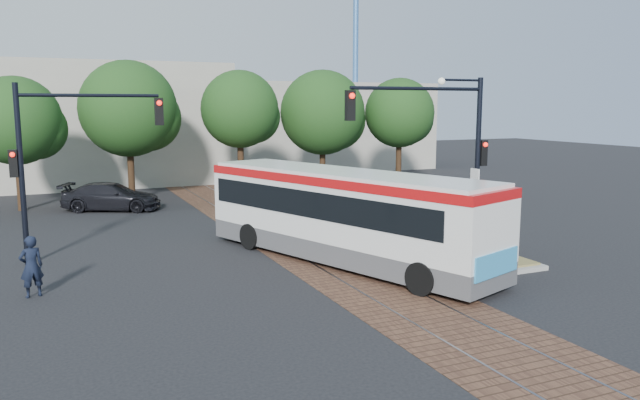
{
  "coord_description": "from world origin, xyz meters",
  "views": [
    {
      "loc": [
        -8.73,
        -18.49,
        5.3
      ],
      "look_at": [
        0.99,
        3.55,
        1.6
      ],
      "focal_mm": 35.0,
      "sensor_mm": 36.0,
      "label": 1
    }
  ],
  "objects_px": {
    "city_bus": "(342,212)",
    "signal_pole_main": "(449,138)",
    "officer": "(31,267)",
    "parked_car": "(111,197)",
    "signal_pole_left": "(57,148)",
    "traffic_island": "(470,246)"
  },
  "relations": [
    {
      "from": "traffic_island",
      "to": "signal_pole_main",
      "type": "xyz_separation_m",
      "value": [
        -0.96,
        0.09,
        3.83
      ]
    },
    {
      "from": "city_bus",
      "to": "officer",
      "type": "xyz_separation_m",
      "value": [
        -9.59,
        -0.08,
        -0.86
      ]
    },
    {
      "from": "city_bus",
      "to": "officer",
      "type": "relative_size",
      "value": 6.76
    },
    {
      "from": "signal_pole_main",
      "to": "signal_pole_left",
      "type": "height_order",
      "value": "signal_pole_main"
    },
    {
      "from": "signal_pole_main",
      "to": "parked_car",
      "type": "distance_m",
      "value": 18.19
    },
    {
      "from": "city_bus",
      "to": "signal_pole_main",
      "type": "height_order",
      "value": "signal_pole_main"
    },
    {
      "from": "traffic_island",
      "to": "officer",
      "type": "distance_m",
      "value": 14.15
    },
    {
      "from": "city_bus",
      "to": "signal_pole_left",
      "type": "height_order",
      "value": "signal_pole_left"
    },
    {
      "from": "officer",
      "to": "parked_car",
      "type": "bearing_deg",
      "value": -119.12
    },
    {
      "from": "signal_pole_left",
      "to": "officer",
      "type": "height_order",
      "value": "signal_pole_left"
    },
    {
      "from": "traffic_island",
      "to": "officer",
      "type": "relative_size",
      "value": 3.0
    },
    {
      "from": "parked_car",
      "to": "signal_pole_main",
      "type": "bearing_deg",
      "value": -123.65
    },
    {
      "from": "signal_pole_main",
      "to": "parked_car",
      "type": "bearing_deg",
      "value": 122.85
    },
    {
      "from": "city_bus",
      "to": "traffic_island",
      "type": "bearing_deg",
      "value": -32.73
    },
    {
      "from": "signal_pole_main",
      "to": "officer",
      "type": "xyz_separation_m",
      "value": [
        -13.15,
        0.86,
        -3.29
      ]
    },
    {
      "from": "city_bus",
      "to": "parked_car",
      "type": "relative_size",
      "value": 2.42
    },
    {
      "from": "city_bus",
      "to": "signal_pole_left",
      "type": "bearing_deg",
      "value": 135.98
    },
    {
      "from": "officer",
      "to": "parked_car",
      "type": "relative_size",
      "value": 0.36
    },
    {
      "from": "traffic_island",
      "to": "parked_car",
      "type": "distance_m",
      "value": 18.47
    },
    {
      "from": "traffic_island",
      "to": "officer",
      "type": "xyz_separation_m",
      "value": [
        -14.11,
        0.95,
        0.54
      ]
    },
    {
      "from": "city_bus",
      "to": "traffic_island",
      "type": "distance_m",
      "value": 4.84
    },
    {
      "from": "signal_pole_left",
      "to": "officer",
      "type": "xyz_separation_m",
      "value": [
        -0.92,
        -3.95,
        -3.0
      ]
    }
  ]
}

